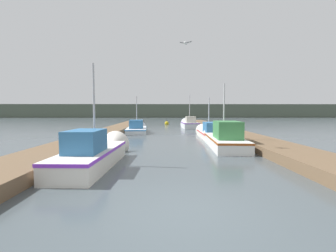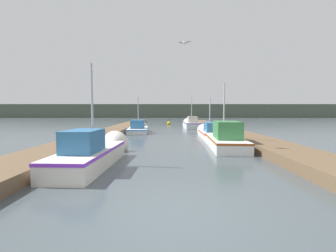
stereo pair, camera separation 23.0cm
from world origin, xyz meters
name	(u,v)px [view 1 (the left image)]	position (x,y,z in m)	size (l,w,h in m)	color
ground_plane	(183,214)	(0.00, 0.00, 0.00)	(200.00, 200.00, 0.00)	#424C51
dock_left	(111,131)	(-5.22, 16.00, 0.22)	(2.29, 40.00, 0.43)	brown
dock_right	(225,131)	(5.22, 16.00, 0.22)	(2.29, 40.00, 0.43)	brown
distant_shore_ridge	(165,111)	(0.00, 70.40, 2.02)	(120.00, 16.00, 4.04)	#4C5647
fishing_boat_0	(98,152)	(-3.05, 4.52, 0.46)	(1.71, 5.84, 4.26)	silver
fishing_boat_1	(222,138)	(3.11, 8.92, 0.47)	(2.01, 6.32, 4.16)	silver
fishing_boat_2	(208,132)	(3.10, 13.33, 0.39)	(1.48, 5.84, 3.50)	silver
fishing_boat_3	(137,128)	(-3.09, 17.77, 0.35)	(2.20, 5.93, 4.10)	silver
fishing_boat_4	(189,124)	(2.68, 23.07, 0.45)	(1.95, 4.65, 4.48)	silver
mooring_piling_0	(238,137)	(4.03, 8.76, 0.51)	(0.32, 0.32, 1.01)	#473523
mooring_piling_1	(222,130)	(4.17, 13.22, 0.57)	(0.25, 0.25, 1.14)	#473523
channel_buoy	(167,123)	(-0.01, 29.50, 0.17)	(0.62, 0.62, 1.12)	gold
seagull_lead	(186,43)	(0.60, 6.08, 5.21)	(0.56, 0.31, 0.12)	white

